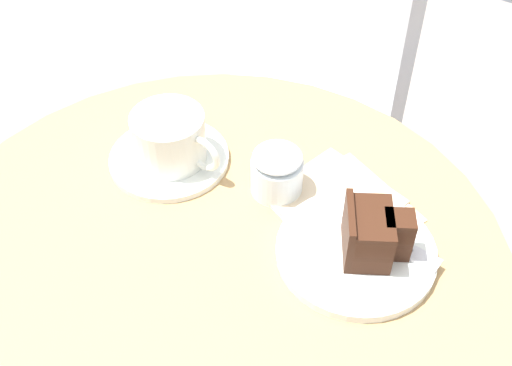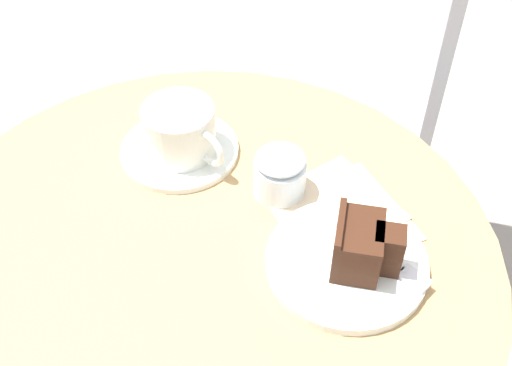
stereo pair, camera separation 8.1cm
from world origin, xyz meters
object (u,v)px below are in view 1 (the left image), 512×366
sugar_pot (277,171)px  cake_slice (372,234)px  fork (396,245)px  coffee_cup (170,137)px  saucer (169,158)px  cake_plate (356,252)px  napkin (339,204)px  cafe_chair (347,87)px  teaspoon (150,135)px

sugar_pot → cake_slice: bearing=-11.8°
fork → sugar_pot: 0.18m
coffee_cup → cake_slice: (0.30, 0.01, -0.00)m
saucer → cake_slice: (0.31, 0.01, 0.04)m
cake_slice → fork: 0.05m
cake_plate → napkin: (-0.06, 0.06, -0.00)m
cafe_chair → teaspoon: bearing=-32.8°
cake_plate → napkin: cake_plate is taller
cake_slice → fork: size_ratio=0.63×
teaspoon → cafe_chair: (0.04, 0.57, -0.25)m
fork → cafe_chair: bearing=124.5°
sugar_pot → fork: bearing=-2.4°
cake_slice → cafe_chair: size_ratio=0.11×
coffee_cup → sugar_pot: 0.15m
coffee_cup → cafe_chair: 0.65m
cafe_chair → napkin: bearing=-3.5°
teaspoon → coffee_cup: bearing=-114.3°
coffee_cup → fork: bearing=5.3°
saucer → sugar_pot: bearing=13.9°
teaspoon → cafe_chair: cafe_chair is taller
coffee_cup → sugar_pot: (0.15, 0.04, -0.01)m
cafe_chair → saucer: bearing=-28.0°
cake_slice → sugar_pot: bearing=168.2°
cake_plate → fork: size_ratio=1.30×
napkin → sugar_pot: (-0.08, -0.02, 0.03)m
sugar_pot → coffee_cup: bearing=-165.8°
teaspoon → cake_plate: bearing=-101.2°
cake_plate → saucer: bearing=-180.0°
saucer → teaspoon: teaspoon is taller
napkin → cafe_chair: 0.63m
coffee_cup → cake_slice: same height
saucer → sugar_pot: (0.16, 0.04, 0.03)m
teaspoon → sugar_pot: size_ratio=1.47×
napkin → cafe_chair: (-0.25, 0.52, -0.24)m
coffee_cup → sugar_pot: coffee_cup is taller
coffee_cup → cake_plate: bearing=-0.1°
saucer → cafe_chair: size_ratio=0.19×
saucer → teaspoon: bearing=161.8°
teaspoon → saucer: bearing=-116.8°
saucer → teaspoon: (-0.05, 0.02, 0.01)m
coffee_cup → napkin: coffee_cup is taller
cake_slice → cafe_chair: (-0.32, 0.58, -0.28)m
saucer → cafe_chair: 0.63m
cake_slice → fork: (0.02, 0.02, -0.03)m
cake_slice → napkin: bearing=142.8°
coffee_cup → cafe_chair: size_ratio=0.15×
fork → sugar_pot: (-0.18, 0.01, 0.02)m
saucer → fork: 0.34m
cake_plate → cafe_chair: size_ratio=0.22×
cake_slice → napkin: size_ratio=0.47×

